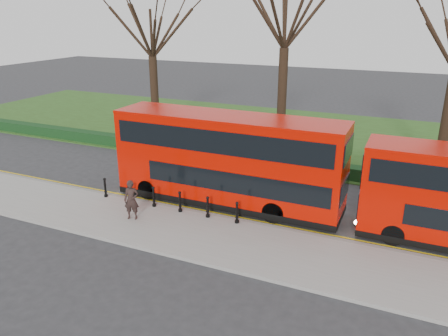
% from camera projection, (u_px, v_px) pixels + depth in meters
% --- Properties ---
extents(ground, '(120.00, 120.00, 0.00)m').
position_uv_depth(ground, '(185.00, 202.00, 22.55)').
color(ground, '#28282B').
rests_on(ground, ground).
extents(pavement, '(60.00, 4.00, 0.15)m').
position_uv_depth(pavement, '(153.00, 225.00, 19.94)').
color(pavement, gray).
rests_on(pavement, ground).
extents(kerb, '(60.00, 0.25, 0.16)m').
position_uv_depth(kerb, '(175.00, 208.00, 21.66)').
color(kerb, slate).
rests_on(kerb, ground).
extents(grass_verge, '(60.00, 18.00, 0.06)m').
position_uv_depth(grass_verge, '(274.00, 132.00, 35.44)').
color(grass_verge, '#284617').
rests_on(grass_verge, ground).
extents(hedge, '(60.00, 0.90, 0.80)m').
position_uv_depth(hedge, '(235.00, 157.00, 28.26)').
color(hedge, black).
rests_on(hedge, ground).
extents(yellow_line_outer, '(60.00, 0.10, 0.01)m').
position_uv_depth(yellow_line_outer, '(178.00, 207.00, 21.94)').
color(yellow_line_outer, yellow).
rests_on(yellow_line_outer, ground).
extents(yellow_line_inner, '(60.00, 0.10, 0.01)m').
position_uv_depth(yellow_line_inner, '(180.00, 206.00, 22.12)').
color(yellow_line_inner, yellow).
rests_on(yellow_line_inner, ground).
extents(tree_left, '(7.21, 7.21, 11.26)m').
position_uv_depth(tree_left, '(151.00, 28.00, 31.44)').
color(tree_left, black).
rests_on(tree_left, ground).
extents(tree_mid, '(8.26, 8.26, 12.90)m').
position_uv_depth(tree_mid, '(286.00, 10.00, 27.22)').
color(tree_mid, black).
rests_on(tree_mid, ground).
extents(bollard_row, '(7.56, 0.15, 1.00)m').
position_uv_depth(bollard_row, '(167.00, 199.00, 21.26)').
color(bollard_row, black).
rests_on(bollard_row, pavement).
extents(bus_lead, '(11.52, 2.65, 4.59)m').
position_uv_depth(bus_lead, '(228.00, 161.00, 21.65)').
color(bus_lead, '#B40B00').
rests_on(bus_lead, ground).
extents(pedestrian, '(0.80, 0.66, 1.88)m').
position_uv_depth(pedestrian, '(131.00, 200.00, 20.12)').
color(pedestrian, black).
rests_on(pedestrian, pavement).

